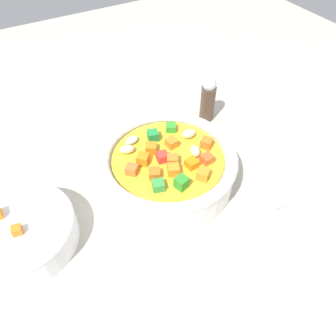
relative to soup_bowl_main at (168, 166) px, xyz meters
The scene contains 5 objects.
ground_plane 4.26cm from the soup_bowl_main, 115.88° to the left, with size 140.00×140.00×2.00cm, color #BAB2A0.
soup_bowl_main is the anchor object (origin of this frame).
spoon 17.19cm from the soup_bowl_main, 66.11° to the right, with size 19.53×14.12×1.07cm.
side_bowl_small 22.16cm from the soup_bowl_main, behind, with size 14.27×14.27×5.03cm.
pepper_shaker 17.41cm from the soup_bowl_main, 35.25° to the left, with size 2.72×2.72×8.64cm.
Camera 1 is at (-16.96, -29.55, 39.29)cm, focal length 34.87 mm.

